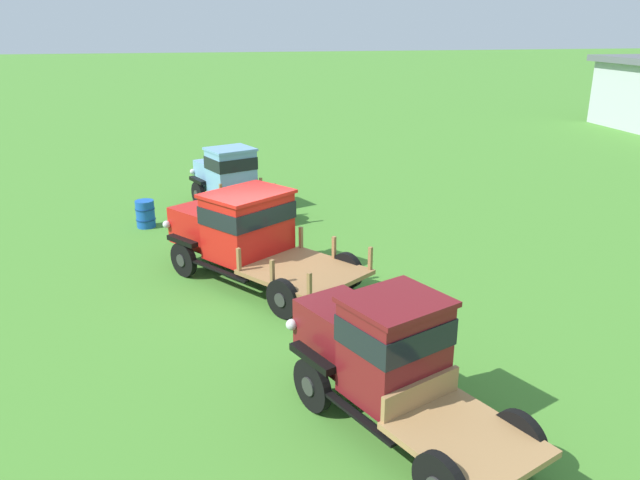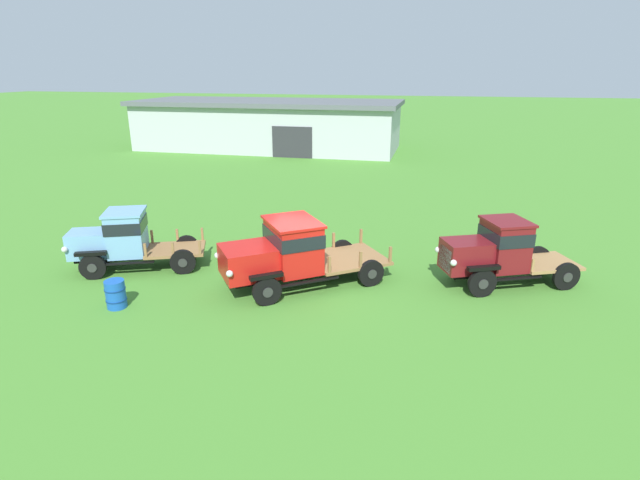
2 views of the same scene
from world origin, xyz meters
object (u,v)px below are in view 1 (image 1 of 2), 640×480
Objects in this scene: vintage_truck_second_in_line at (243,230)px; vintage_truck_midrow_center at (384,354)px; oil_drum_beside_row at (145,214)px; vintage_truck_foreground_near at (229,177)px.

vintage_truck_midrow_center is (6.46, 1.62, -0.01)m from vintage_truck_second_in_line.
vintage_truck_second_in_line reaches higher than oil_drum_beside_row.
oil_drum_beside_row is at bearing -158.67° from vintage_truck_midrow_center.
vintage_truck_midrow_center is at bearing 7.19° from vintage_truck_foreground_near.
vintage_truck_midrow_center reaches higher than vintage_truck_foreground_near.
vintage_truck_midrow_center is 11.71m from oil_drum_beside_row.
oil_drum_beside_row is at bearing -61.60° from vintage_truck_foreground_near.
vintage_truck_midrow_center is (12.35, 1.56, 0.05)m from vintage_truck_foreground_near.
oil_drum_beside_row is (-10.89, -4.25, -0.74)m from vintage_truck_midrow_center.
vintage_truck_second_in_line reaches higher than vintage_truck_foreground_near.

